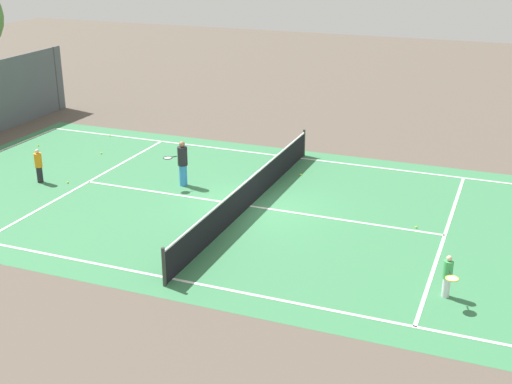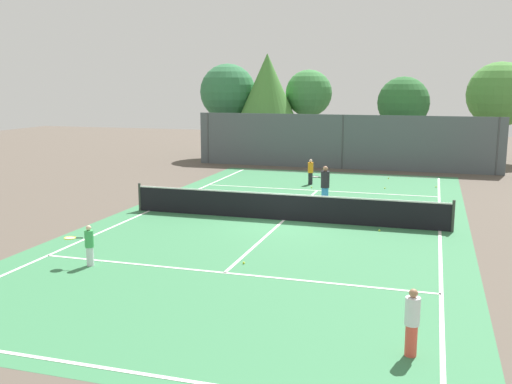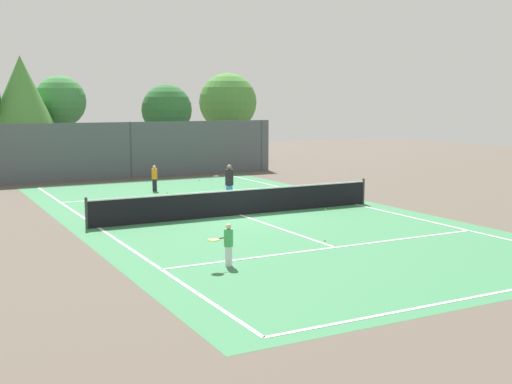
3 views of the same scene
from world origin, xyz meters
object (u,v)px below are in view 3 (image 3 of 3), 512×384
object	(u,v)px
tennis_ball_3	(325,240)
player_2	(229,183)
player_0	(155,178)
tennis_ball_5	(199,180)
player_1	(228,244)
tennis_ball_6	(167,193)
tennis_ball_2	(253,213)
tennis_ball_0	(224,186)
tennis_ball_4	(326,210)
tennis_ball_1	(255,181)

from	to	relation	value
tennis_ball_3	player_2	bearing A→B (deg)	85.13
player_0	tennis_ball_5	bearing A→B (deg)	39.12
tennis_ball_5	player_1	bearing A→B (deg)	-110.72
tennis_ball_3	tennis_ball_6	distance (m)	12.54
tennis_ball_2	tennis_ball_0	bearing A→B (deg)	72.66
player_0	player_2	distance (m)	5.29
player_2	tennis_ball_0	xyz separation A→B (m)	(2.05, 4.85, -0.83)
player_2	player_0	bearing A→B (deg)	108.01
player_2	tennis_ball_3	world-z (taller)	player_2
player_0	tennis_ball_2	distance (m)	8.09
tennis_ball_3	tennis_ball_4	world-z (taller)	same
tennis_ball_1	tennis_ball_4	bearing A→B (deg)	-100.86
player_2	tennis_ball_1	xyz separation A→B (m)	(4.41, 5.96, -0.83)
tennis_ball_4	tennis_ball_5	size ratio (longest dim) A/B	1.00
tennis_ball_1	player_2	bearing A→B (deg)	-126.49
player_0	player_1	world-z (taller)	player_0
tennis_ball_3	tennis_ball_4	distance (m)	5.85
tennis_ball_1	tennis_ball_5	bearing A→B (deg)	140.25
player_0	tennis_ball_1	size ratio (longest dim) A/B	19.24
player_2	tennis_ball_0	bearing A→B (deg)	67.08
tennis_ball_5	tennis_ball_0	bearing A→B (deg)	-88.79
tennis_ball_6	tennis_ball_1	bearing A→B (deg)	18.45
player_2	tennis_ball_6	size ratio (longest dim) A/B	25.19
player_1	tennis_ball_6	world-z (taller)	player_1
player_0	tennis_ball_2	size ratio (longest dim) A/B	19.24
tennis_ball_5	player_2	bearing A→B (deg)	-103.97
tennis_ball_0	tennis_ball_4	xyz separation A→B (m)	(0.51, -8.50, 0.00)
tennis_ball_2	tennis_ball_6	world-z (taller)	same
tennis_ball_6	tennis_ball_2	bearing A→B (deg)	-81.97
tennis_ball_6	tennis_ball_5	bearing A→B (deg)	49.64
player_0	tennis_ball_6	xyz separation A→B (m)	(0.27, -1.00, -0.62)
tennis_ball_2	tennis_ball_6	distance (m)	7.04
player_0	tennis_ball_5	distance (m)	4.70
tennis_ball_0	tennis_ball_6	distance (m)	3.51
player_0	tennis_ball_2	world-z (taller)	player_0
tennis_ball_2	tennis_ball_1	bearing A→B (deg)	61.71
player_0	tennis_ball_4	distance (m)	9.66
player_0	tennis_ball_3	world-z (taller)	player_0
tennis_ball_3	tennis_ball_6	world-z (taller)	same
player_2	tennis_ball_5	bearing A→B (deg)	76.03
player_2	tennis_ball_3	distance (m)	8.56
player_0	tennis_ball_6	size ratio (longest dim) A/B	19.24
player_0	tennis_ball_6	world-z (taller)	player_0
tennis_ball_6	tennis_ball_4	bearing A→B (deg)	-62.93
player_0	tennis_ball_4	world-z (taller)	player_0
tennis_ball_0	tennis_ball_6	world-z (taller)	same
player_0	tennis_ball_0	distance (m)	3.74
tennis_ball_2	tennis_ball_4	distance (m)	3.03
player_1	tennis_ball_0	size ratio (longest dim) A/B	17.38
tennis_ball_3	tennis_ball_4	size ratio (longest dim) A/B	1.00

